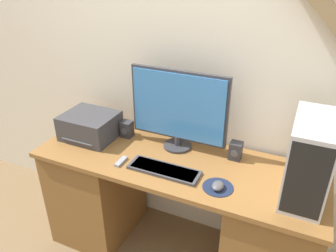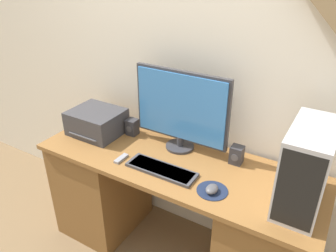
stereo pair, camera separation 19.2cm
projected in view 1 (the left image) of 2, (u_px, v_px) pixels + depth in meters
wall_back at (202, 54)px, 2.03m from camera, size 6.40×0.13×2.77m
desk at (175, 208)px, 2.18m from camera, size 1.77×0.62×0.79m
monitor at (178, 108)px, 2.02m from camera, size 0.63×0.18×0.52m
keyboard at (164, 170)px, 1.90m from camera, size 0.43×0.14×0.02m
mousepad at (218, 187)px, 1.77m from camera, size 0.17×0.17×0.00m
mouse at (218, 186)px, 1.75m from camera, size 0.06×0.08×0.04m
computer_tower at (309, 159)px, 1.62m from camera, size 0.20×0.42×0.43m
printer at (90, 126)px, 2.22m from camera, size 0.35×0.30×0.17m
speaker_left at (127, 129)px, 2.24m from camera, size 0.07×0.07×0.11m
speaker_right at (236, 151)px, 1.99m from camera, size 0.07×0.07×0.11m
remote_control at (121, 162)px, 1.98m from camera, size 0.03×0.11×0.02m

